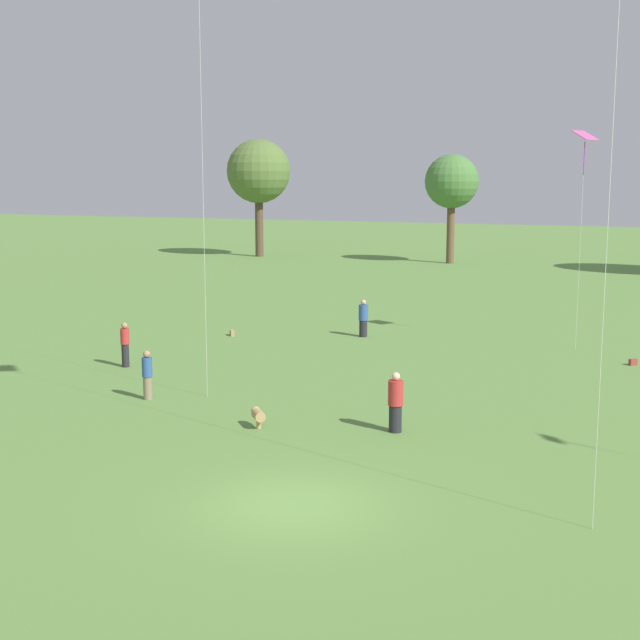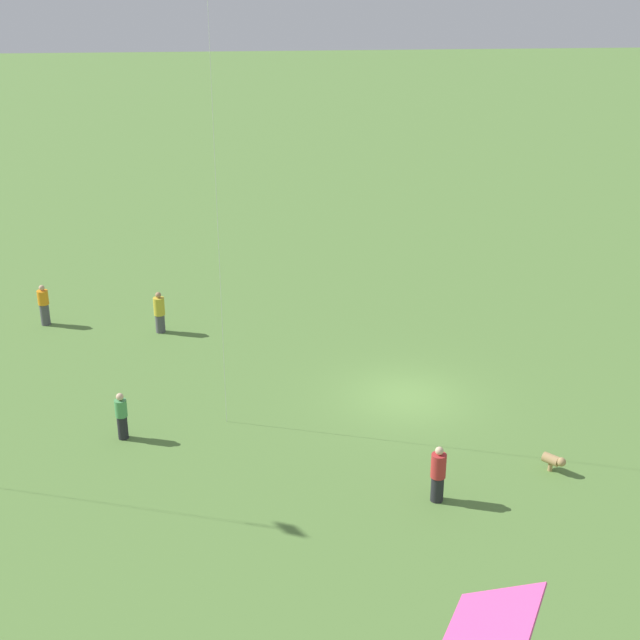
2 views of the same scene
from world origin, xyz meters
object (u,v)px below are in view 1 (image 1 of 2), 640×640
dog_1 (258,415)px  picnic_bag_0 (633,362)px  person_8 (363,319)px  picnic_bag_2 (232,333)px  person_5 (147,375)px  kite_2 (585,144)px  person_10 (125,344)px  person_0 (395,403)px

dog_1 → picnic_bag_0: 16.45m
person_8 → picnic_bag_2: 6.07m
person_5 → person_8: 13.87m
person_8 → dog_1: (2.37, -15.23, -0.45)m
dog_1 → kite_2: bearing=25.0°
kite_2 → dog_1: bearing=-129.7°
person_10 → picnic_bag_0: bearing=-163.4°
person_10 → picnic_bag_0: person_10 is taller
person_0 → dog_1: size_ratio=2.58×
kite_2 → dog_1: (-6.94, -16.08, -8.17)m
person_0 → person_10: bearing=74.5°
dog_1 → picnic_bag_2: size_ratio=1.66×
person_8 → picnic_bag_0: 11.96m
person_5 → person_10: person_10 is taller
person_5 → dog_1: (4.85, -1.58, -0.43)m
person_5 → picnic_bag_0: bearing=-152.6°
person_8 → picnic_bag_0: (11.81, -1.76, -0.72)m
person_8 → person_10: (-6.13, -9.72, 0.04)m
picnic_bag_2 → picnic_bag_0: bearing=1.1°
person_8 → kite_2: kite_2 is taller
person_10 → picnic_bag_2: person_10 is taller
person_5 → picnic_bag_0: 18.60m
picnic_bag_0 → person_8: bearing=171.5°
person_10 → picnic_bag_0: (17.94, 7.95, -0.75)m
person_5 → person_10: size_ratio=0.94×
person_5 → person_0: bearing=164.9°
person_5 → picnic_bag_2: person_5 is taller
dog_1 → picnic_bag_2: 15.37m
person_0 → dog_1: 4.02m
person_10 → picnic_bag_2: bearing=-100.9°
person_5 → picnic_bag_2: size_ratio=4.00×
person_10 → kite_2: (15.44, 10.56, 7.68)m
person_0 → person_10: size_ratio=1.01×
person_10 → kite_2: kite_2 is taller
picnic_bag_0 → person_5: bearing=-140.2°
person_0 → person_5: bearing=91.2°
person_5 → dog_1: person_5 is taller
person_10 → kite_2: size_ratio=0.19×
person_0 → person_8: size_ratio=1.02×
person_5 → person_8: bearing=-112.6°
person_8 → dog_1: bearing=59.7°
person_8 → person_10: 11.49m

